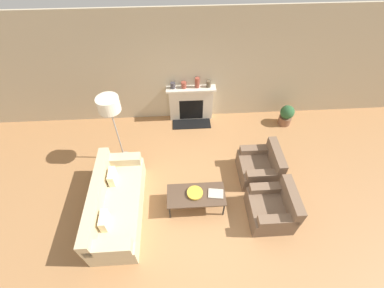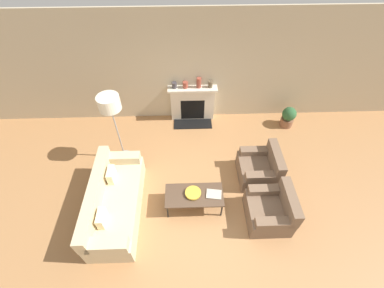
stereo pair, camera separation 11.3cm
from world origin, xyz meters
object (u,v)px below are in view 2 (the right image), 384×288
(coffee_table, at_px, (194,196))
(potted_plant, at_px, (288,117))
(mantel_vase_right, at_px, (210,84))
(book, at_px, (214,194))
(armchair_far, at_px, (260,168))
(floor_lamp, at_px, (110,107))
(mantel_vase_left, at_px, (174,85))
(fireplace, at_px, (192,104))
(armchair_near, at_px, (271,210))
(bowl, at_px, (193,193))
(mantel_vase_center_left, at_px, (185,85))
(couch, at_px, (114,202))
(mantel_vase_center_right, at_px, (199,83))

(coffee_table, bearing_deg, potted_plant, 42.48)
(coffee_table, relative_size, mantel_vase_right, 6.80)
(book, relative_size, potted_plant, 0.56)
(armchair_far, xyz_separation_m, book, (-1.09, -0.71, 0.14))
(floor_lamp, bearing_deg, coffee_table, -40.43)
(mantel_vase_left, bearing_deg, potted_plant, -7.64)
(fireplace, height_order, armchair_near, fireplace)
(armchair_far, relative_size, bowl, 2.75)
(coffee_table, height_order, bowl, bowl)
(book, height_order, mantel_vase_center_left, mantel_vase_center_left)
(armchair_far, bearing_deg, floor_lamp, -102.68)
(book, bearing_deg, couch, -170.00)
(fireplace, distance_m, coffee_table, 2.77)
(book, bearing_deg, armchair_near, -6.92)
(fireplace, relative_size, mantel_vase_center_left, 7.97)
(potted_plant, bearing_deg, book, -132.78)
(fireplace, bearing_deg, couch, -120.26)
(coffee_table, relative_size, book, 3.55)
(couch, height_order, floor_lamp, floor_lamp)
(armchair_near, xyz_separation_m, mantel_vase_center_right, (-1.26, 3.10, 0.84))
(mantel_vase_left, bearing_deg, bowl, -82.30)
(mantel_vase_left, height_order, mantel_vase_center_right, mantel_vase_center_right)
(mantel_vase_left, height_order, mantel_vase_center_left, mantel_vase_center_left)
(bowl, distance_m, potted_plant, 3.53)
(mantel_vase_left, bearing_deg, mantel_vase_center_right, 0.00)
(coffee_table, xyz_separation_m, mantel_vase_left, (-0.40, 2.78, 0.69))
(book, xyz_separation_m, mantel_vase_center_right, (-0.17, 2.79, 0.70))
(armchair_far, distance_m, mantel_vase_left, 2.91)
(armchair_near, bearing_deg, bowl, -102.62)
(mantel_vase_left, xyz_separation_m, mantel_vase_center_left, (0.28, 0.00, 0.00))
(book, bearing_deg, armchair_far, 41.66)
(bowl, relative_size, floor_lamp, 0.18)
(mantel_vase_left, bearing_deg, mantel_vase_right, 0.00)
(fireplace, xyz_separation_m, mantel_vase_left, (-0.45, 0.02, 0.59))
(couch, height_order, mantel_vase_center_left, mantel_vase_center_left)
(couch, bearing_deg, mantel_vase_left, -22.79)
(armchair_far, distance_m, potted_plant, 2.02)
(fireplace, xyz_separation_m, mantel_vase_center_left, (-0.18, 0.02, 0.60))
(fireplace, height_order, bowl, fireplace)
(fireplace, distance_m, armchair_far, 2.52)
(armchair_near, distance_m, mantel_vase_left, 3.71)
(couch, xyz_separation_m, mantel_vase_right, (2.10, 2.84, 0.78))
(fireplace, distance_m, bowl, 2.75)
(armchair_near, xyz_separation_m, coffee_table, (-1.48, 0.32, 0.10))
(armchair_far, bearing_deg, mantel_vase_center_left, -142.48)
(mantel_vase_left, distance_m, mantel_vase_center_left, 0.28)
(floor_lamp, distance_m, potted_plant, 4.53)
(floor_lamp, bearing_deg, mantel_vase_center_right, 36.59)
(book, bearing_deg, coffee_table, -172.69)
(bowl, relative_size, mantel_vase_center_left, 1.98)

